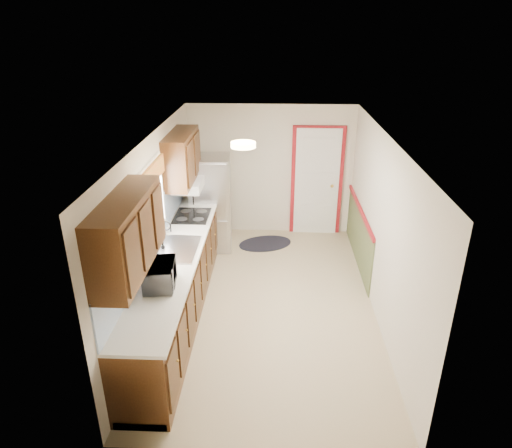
{
  "coord_description": "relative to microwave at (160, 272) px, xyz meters",
  "views": [
    {
      "loc": [
        0.09,
        -5.52,
        3.71
      ],
      "look_at": [
        -0.17,
        0.2,
        1.15
      ],
      "focal_mm": 32.0,
      "sensor_mm": 36.0,
      "label": 1
    }
  ],
  "objects": [
    {
      "name": "kitchen_run",
      "position": [
        -0.04,
        0.81,
        -0.3
      ],
      "size": [
        0.63,
        4.0,
        2.2
      ],
      "color": "#3C200D",
      "rests_on": "ground"
    },
    {
      "name": "rug",
      "position": [
        1.13,
        3.0,
        -1.1
      ],
      "size": [
        1.12,
        0.91,
        0.01
      ],
      "primitive_type": "ellipsoid",
      "rotation": [
        0.0,
        0.0,
        0.34
      ],
      "color": "black",
      "rests_on": "ground"
    },
    {
      "name": "microwave",
      "position": [
        0.0,
        0.0,
        0.0
      ],
      "size": [
        0.34,
        0.53,
        0.34
      ],
      "primitive_type": "imported",
      "rotation": [
        0.0,
        0.0,
        1.69
      ],
      "color": "white",
      "rests_on": "kitchen_run"
    },
    {
      "name": "refrigerator",
      "position": [
        0.18,
        2.87,
        -0.28
      ],
      "size": [
        0.73,
        0.72,
        1.65
      ],
      "rotation": [
        0.0,
        0.0,
        0.07
      ],
      "color": "#B7B7BC",
      "rests_on": "ground"
    },
    {
      "name": "back_wall_trim",
      "position": [
        2.19,
        3.31,
        -0.22
      ],
      "size": [
        1.12,
        2.3,
        2.08
      ],
      "color": "maroon",
      "rests_on": "ground"
    },
    {
      "name": "room_shell",
      "position": [
        1.2,
        1.1,
        0.09
      ],
      "size": [
        3.2,
        5.2,
        2.52
      ],
      "color": "tan",
      "rests_on": "ground"
    },
    {
      "name": "cooktop",
      "position": [
        0.01,
        2.02,
        -0.16
      ],
      "size": [
        0.53,
        0.63,
        0.02
      ],
      "primitive_type": "cube",
      "color": "black",
      "rests_on": "kitchen_run"
    },
    {
      "name": "ceiling_fixture",
      "position": [
        0.9,
        0.9,
        1.25
      ],
      "size": [
        0.3,
        0.3,
        0.06
      ],
      "primitive_type": "cylinder",
      "color": "#FFD88C",
      "rests_on": "room_shell"
    }
  ]
}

